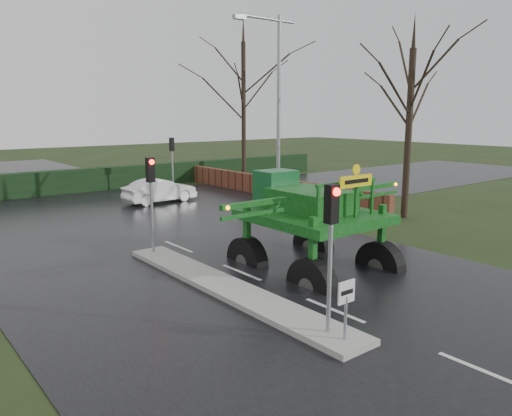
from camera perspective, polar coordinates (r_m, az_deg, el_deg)
ground at (r=13.30m, az=8.93°, el=-11.55°), size 140.00×140.00×0.00m
road_main at (r=21.02m, az=-11.57°, el=-3.28°), size 14.00×80.00×0.02m
road_cross at (r=26.39m, az=-17.52°, el=-0.72°), size 80.00×12.00×0.02m
median_island at (r=14.57m, az=-3.44°, el=-9.06°), size 1.20×10.00×0.16m
hedge_row at (r=33.79m, az=-22.53°, el=2.65°), size 44.00×0.90×1.50m
brick_wall at (r=31.52m, az=0.48°, el=2.67°), size 0.40×20.00×1.20m
keep_left_sign at (r=11.08m, az=10.26°, el=-10.36°), size 0.50×0.07×1.35m
traffic_signal_near at (r=10.95m, az=8.59°, el=-2.18°), size 0.26×0.33×3.52m
traffic_signal_mid at (r=17.75m, az=-11.91°, el=2.65°), size 0.26×0.33×3.52m
traffic_signal_far at (r=32.39m, az=-9.58°, el=6.28°), size 0.26×0.33×3.52m
street_light_right at (r=26.68m, az=2.11°, el=12.81°), size 3.85×0.30×10.00m
tree_right_near at (r=25.09m, az=17.17°, el=10.67°), size 5.60×5.60×9.64m
tree_right_far at (r=36.72m, az=-1.43°, el=13.03°), size 7.00×7.00×12.05m
crop_sprayer at (r=14.52m, az=6.02°, el=-0.96°), size 7.90×4.93×4.41m
white_sedan at (r=29.09m, az=-10.89°, el=0.60°), size 4.23×1.64×1.37m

